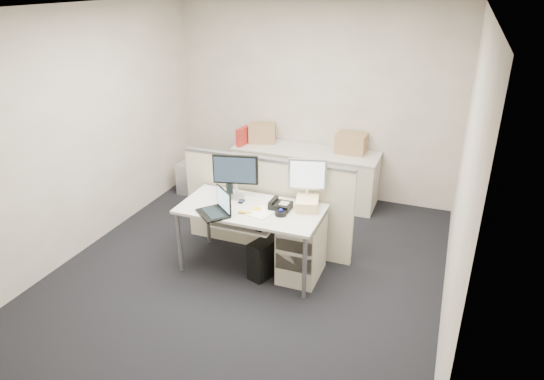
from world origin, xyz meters
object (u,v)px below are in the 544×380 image
at_px(desk, 251,213).
at_px(monitor_main, 236,177).
at_px(desk_phone, 281,206).
at_px(laptop, 212,203).

distance_m(desk, monitor_main, 0.44).
xyz_separation_m(monitor_main, desk_phone, (0.55, -0.10, -0.21)).
bearing_deg(desk_phone, desk, -164.20).
xyz_separation_m(desk, monitor_main, (-0.25, 0.18, 0.31)).
bearing_deg(monitor_main, desk_phone, -23.46).
relative_size(desk, laptop, 4.42).
distance_m(desk, laptop, 0.45).
bearing_deg(laptop, desk, 83.35).
height_order(monitor_main, desk_phone, monitor_main).
height_order(laptop, desk_phone, laptop).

